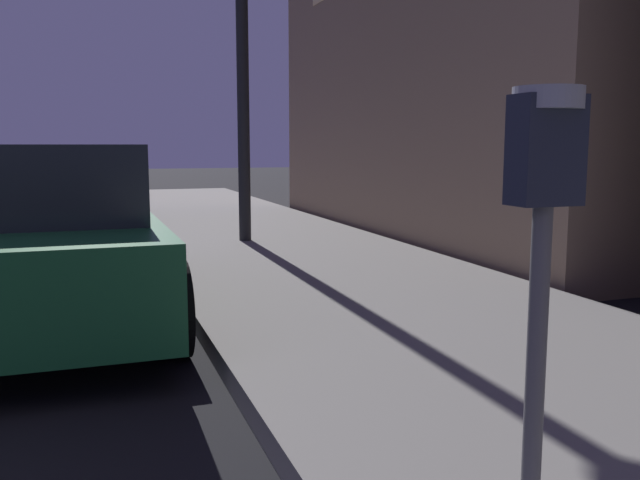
{
  "coord_description": "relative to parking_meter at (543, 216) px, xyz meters",
  "views": [
    {
      "loc": [
        3.26,
        -2.1,
        1.43
      ],
      "look_at": [
        4.15,
        0.48,
        1.05
      ],
      "focal_mm": 38.2,
      "sensor_mm": 36.0,
      "label": 1
    }
  ],
  "objects": [
    {
      "name": "car_red",
      "position": [
        -1.6,
        16.77,
        -0.53
      ],
      "size": [
        2.0,
        4.27,
        1.43
      ],
      "color": "maroon",
      "rests_on": "ground"
    },
    {
      "name": "parking_meter",
      "position": [
        0.0,
        0.0,
        0.0
      ],
      "size": [
        0.19,
        0.19,
        1.43
      ],
      "color": "#59595B",
      "rests_on": "sidewalk"
    },
    {
      "name": "car_silver",
      "position": [
        -1.6,
        22.75,
        -0.53
      ],
      "size": [
        2.12,
        4.32,
        1.43
      ],
      "color": "#B7B7BF",
      "rests_on": "ground"
    },
    {
      "name": "car_green",
      "position": [
        -1.6,
        4.27,
        -0.51
      ],
      "size": [
        2.07,
        4.35,
        1.43
      ],
      "color": "#19592D",
      "rests_on": "ground"
    },
    {
      "name": "car_blue",
      "position": [
        -1.6,
        10.99,
        -0.52
      ],
      "size": [
        1.98,
        4.13,
        1.43
      ],
      "color": "navy",
      "rests_on": "ground"
    }
  ]
}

